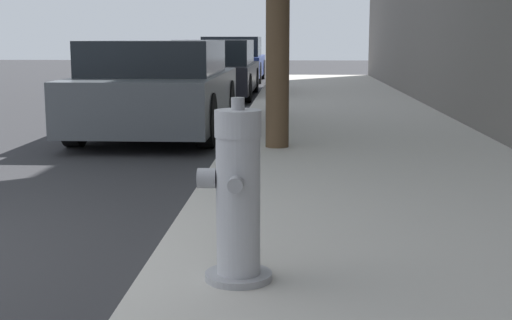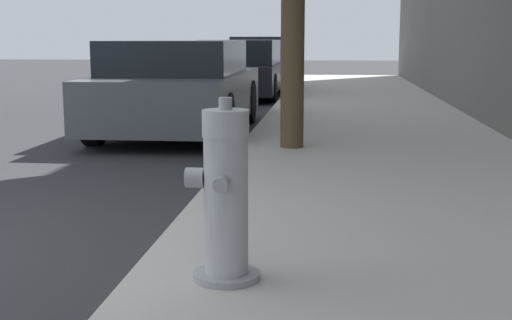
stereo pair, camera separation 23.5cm
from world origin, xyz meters
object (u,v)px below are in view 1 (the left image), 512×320
Objects in this scene: parked_car_mid at (216,70)px; fire_hydrant at (238,198)px; parked_car_far at (233,60)px; parked_car_near at (159,88)px.

fire_hydrant is at bearing -83.23° from parked_car_mid.
parked_car_far is at bearing 91.37° from parked_car_mid.
fire_hydrant is at bearing -75.90° from parked_car_near.
parked_car_near is (-1.64, 6.54, 0.08)m from fire_hydrant.
parked_car_far reaches higher than fire_hydrant.
parked_car_near is 1.08× the size of parked_car_far.
parked_car_near is at bearing 104.10° from fire_hydrant.
parked_car_near is 6.42m from parked_car_mid.
parked_car_mid is 6.05m from parked_car_far.
parked_car_mid is at bearing -88.63° from parked_car_far.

